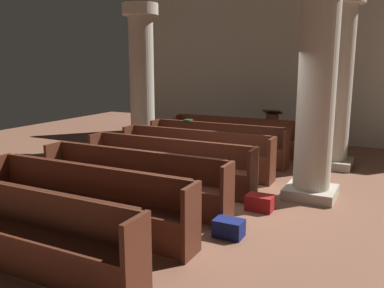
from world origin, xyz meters
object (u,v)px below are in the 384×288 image
Objects in this scene: pew_row_2 at (195,151)px; kneeler_box_navy at (229,228)px; pillar_aisle_side at (337,78)px; hymn_book at (188,120)px; pillar_far_side at (142,75)px; lectern at (272,132)px; pew_row_0 at (234,134)px; pew_row_5 at (84,197)px; pillar_aisle_rear at (317,83)px; pew_row_3 at (168,162)px; kneeler_box_red at (260,203)px; pew_row_4 at (132,177)px; pew_row_6 at (15,227)px; pew_row_1 at (217,142)px.

kneeler_box_navy is (1.85, -2.68, -0.37)m from pew_row_2.
hymn_book is (-3.37, -0.60, -1.07)m from pillar_aisle_side.
kneeler_box_navy is (-0.66, -4.62, -1.87)m from pillar_aisle_side.
pillar_far_side reaches higher than lectern.
pew_row_2 is at bearing -90.00° from pew_row_0.
pillar_far_side is (-2.47, 5.15, 1.50)m from pew_row_5.
lectern is at bearing 115.36° from pillar_aisle_rear.
pew_row_3 is 2.28m from pew_row_5.
lectern is at bearing 104.02° from kneeler_box_red.
pew_row_4 is 8.00× the size of kneeler_box_red.
pillar_far_side is at bearing 145.02° from pew_row_2.
pillar_aisle_side is 3.97m from kneeler_box_red.
pew_row_3 is 4.25m from pillar_aisle_side.
pew_row_0 is 1.00× the size of pew_row_6.
pew_row_0 is 1.00× the size of pew_row_5.
pew_row_2 is at bearing 90.00° from pew_row_3.
pew_row_0 is at bearing 12.71° from pillar_far_side.
pew_row_6 is 6.93m from pillar_far_side.
pillar_aisle_side is at bearing 68.82° from pew_row_6.
pew_row_1 reaches higher than kneeler_box_red.
hymn_book is 4.91m from kneeler_box_navy.
kneeler_box_red is (1.21, -4.84, -0.33)m from lectern.
pew_row_3 is 4.52m from lectern.
pew_row_0 is 0.89× the size of pillar_aisle_rear.
hymn_book reaches higher than pew_row_4.
pillar_aisle_rear reaches higher than hymn_book.
pew_row_6 is 8.59× the size of kneeler_box_navy.
pew_row_6 is at bearing -90.00° from pew_row_4.
pew_row_4 is at bearing 90.00° from pew_row_5.
pew_row_2 is at bearing 90.00° from pew_row_6.
kneeler_box_navy is (4.32, -4.41, -1.87)m from pillar_far_side.
pillar_aisle_rear is 9.69× the size of kneeler_box_navy.
pew_row_0 is 2.28m from pew_row_2.
pew_row_1 is 1.14m from pew_row_2.
pillar_aisle_side reaches higher than hymn_book.
pew_row_3 is 3.43m from pew_row_6.
pillar_aisle_side is 2.75m from lectern.
hymn_book reaches higher than pew_row_1.
pew_row_6 is (0.00, -4.57, 0.00)m from pew_row_2.
kneeler_box_red is at bearing 21.72° from pew_row_4.
pew_row_5 is 2.73m from kneeler_box_red.
kneeler_box_navy is at bearing 21.82° from pew_row_5.
pew_row_6 is (0.00, -2.28, 0.00)m from pew_row_4.
pillar_aisle_rear is at bearing 14.49° from pew_row_3.
pillar_aisle_side is at bearing 80.17° from kneeler_box_red.
pew_row_0 is at bearing 90.00° from pew_row_2.
pew_row_3 is 0.89× the size of pillar_aisle_rear.
pew_row_4 is at bearing -90.00° from pew_row_1.
pillar_far_side is (-2.47, 4.01, 1.50)m from pew_row_4.
pillar_far_side is at bearing 166.30° from hymn_book.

